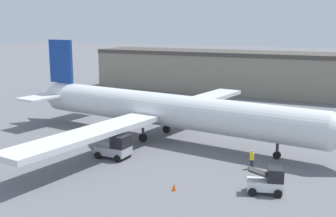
# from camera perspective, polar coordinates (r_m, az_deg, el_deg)

# --- Properties ---
(ground_plane) EXTENTS (400.00, 400.00, 0.00)m
(ground_plane) POSITION_cam_1_polar(r_m,az_deg,el_deg) (45.95, 0.00, -4.21)
(ground_plane) COLOR slate
(terminal_building) EXTENTS (76.79, 10.39, 7.50)m
(terminal_building) POSITION_cam_1_polar(r_m,az_deg,el_deg) (75.99, 17.60, 4.33)
(terminal_building) COLOR gray
(terminal_building) RESTS_ON ground_plane
(airplane) EXTENTS (40.57, 38.61, 10.43)m
(airplane) POSITION_cam_1_polar(r_m,az_deg,el_deg) (45.72, -1.00, -0.20)
(airplane) COLOR silver
(airplane) RESTS_ON ground_plane
(ground_crew_worker) EXTENTS (0.37, 0.37, 1.66)m
(ground_crew_worker) POSITION_cam_1_polar(r_m,az_deg,el_deg) (37.35, 11.29, -6.70)
(ground_crew_worker) COLOR #1E2338
(ground_crew_worker) RESTS_ON ground_plane
(baggage_tug) EXTENTS (3.15, 2.21, 2.24)m
(baggage_tug) POSITION_cam_1_polar(r_m,az_deg,el_deg) (39.74, -7.09, -5.26)
(baggage_tug) COLOR #B2B2B7
(baggage_tug) RESTS_ON ground_plane
(belt_loader_truck) EXTENTS (2.88, 2.28, 1.97)m
(belt_loader_truck) POSITION_cam_1_polar(r_m,az_deg,el_deg) (32.36, 13.36, -9.59)
(belt_loader_truck) COLOR silver
(belt_loader_truck) RESTS_ON ground_plane
(safety_cone_near) EXTENTS (0.36, 0.36, 0.55)m
(safety_cone_near) POSITION_cam_1_polar(r_m,az_deg,el_deg) (32.22, 0.84, -10.60)
(safety_cone_near) COLOR #EF590F
(safety_cone_near) RESTS_ON ground_plane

